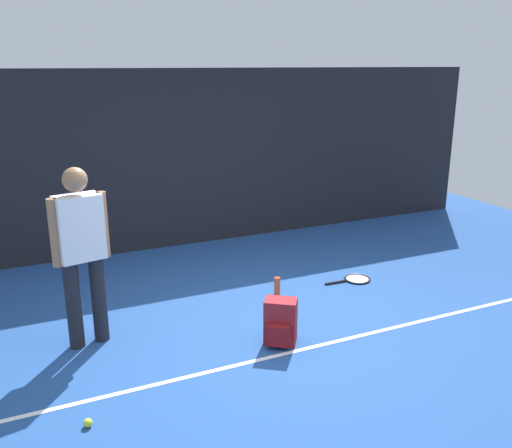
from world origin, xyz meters
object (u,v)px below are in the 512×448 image
object	(u,v)px
tennis_ball_near_player	(88,423)
water_bottle	(277,286)
backpack	(280,323)
tennis_racket	(355,279)
tennis_player	(81,247)

from	to	relation	value
tennis_ball_near_player	water_bottle	distance (m)	2.82
backpack	tennis_ball_near_player	xyz separation A→B (m)	(-1.85, -0.53, -0.18)
tennis_racket	water_bottle	size ratio (longest dim) A/B	3.03
tennis_ball_near_player	tennis_player	bearing A→B (deg)	81.06
tennis_racket	water_bottle	world-z (taller)	water_bottle
backpack	water_bottle	xyz separation A→B (m)	(0.49, 1.04, -0.11)
tennis_player	water_bottle	bearing A→B (deg)	175.87
tennis_player	tennis_racket	distance (m)	3.36
backpack	water_bottle	distance (m)	1.15
tennis_player	tennis_ball_near_player	xyz separation A→B (m)	(-0.20, -1.29, -0.93)
backpack	tennis_player	bearing A→B (deg)	-169.51
tennis_racket	water_bottle	bearing A→B (deg)	-179.15
tennis_ball_near_player	water_bottle	xyz separation A→B (m)	(2.34, 1.57, 0.07)
tennis_racket	tennis_ball_near_player	distance (m)	3.74
tennis_ball_near_player	tennis_racket	bearing A→B (deg)	24.40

